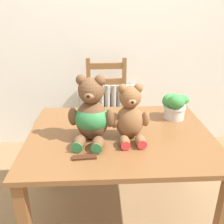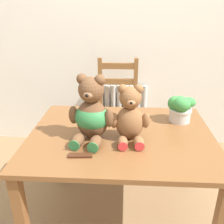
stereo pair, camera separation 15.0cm
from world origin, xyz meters
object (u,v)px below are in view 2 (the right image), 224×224
Objects in this scene: potted_plant at (180,108)px; chocolate_bar at (80,155)px; wooden_chair_behind at (117,112)px; teddy_bear_left at (92,114)px; teddy_bear_right at (130,117)px.

potted_plant reaches higher than chocolate_bar.
potted_plant is (0.47, -0.66, 0.33)m from wooden_chair_behind.
wooden_chair_behind is 1.03m from teddy_bear_left.
wooden_chair_behind is 7.68× the size of chocolate_bar.
teddy_bear_left reaches higher than teddy_bear_right.
teddy_bear_left is at bearing -4.19° from teddy_bear_right.
chocolate_bar is (-0.27, -0.22, -0.14)m from teddy_bear_right.
chocolate_bar is (-0.16, -1.16, 0.23)m from wooden_chair_behind.
teddy_bear_left is 1.16× the size of teddy_bear_right.
wooden_chair_behind is at bearing 125.41° from potted_plant.
potted_plant is 0.81m from chocolate_bar.
teddy_bear_left is 0.66m from potted_plant.
wooden_chair_behind is 2.49× the size of teddy_bear_left.
teddy_bear_right is (0.23, -0.00, -0.01)m from teddy_bear_left.
wooden_chair_behind is at bearing -88.58° from teddy_bear_left.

